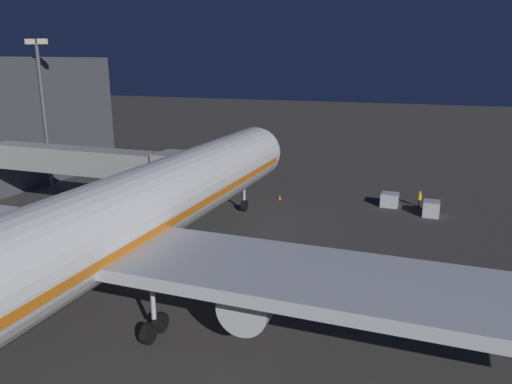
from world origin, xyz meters
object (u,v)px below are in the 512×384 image
at_px(apron_floodlight_mast, 43,105).
at_px(baggage_container_mid_row, 390,200).
at_px(jet_bridge, 101,163).
at_px(baggage_container_spare, 431,209).
at_px(airliner_at_gate, 81,241).
at_px(traffic_cone_nose_starboard, 244,194).
at_px(traffic_cone_nose_port, 280,197).
at_px(ground_crew_near_nose_gear, 419,198).

bearing_deg(apron_floodlight_mast, baggage_container_mid_row, -169.77).
xyz_separation_m(jet_bridge, apron_floodlight_mast, (13.09, -6.98, 4.68)).
height_order(jet_bridge, baggage_container_spare, jet_bridge).
relative_size(airliner_at_gate, jet_bridge, 2.74).
distance_m(jet_bridge, baggage_container_spare, 33.64).
distance_m(jet_bridge, traffic_cone_nose_starboard, 17.03).
relative_size(apron_floodlight_mast, baggage_container_mid_row, 9.62).
height_order(apron_floodlight_mast, traffic_cone_nose_starboard, apron_floodlight_mast).
xyz_separation_m(apron_floodlight_mast, traffic_cone_nose_port, (-27.70, -5.54, -10.08)).
xyz_separation_m(jet_bridge, traffic_cone_nose_starboard, (-10.21, -12.52, -5.41)).
height_order(airliner_at_gate, jet_bridge, airliner_at_gate).
bearing_deg(airliner_at_gate, ground_crew_near_nose_gear, -117.72).
relative_size(baggage_container_mid_row, baggage_container_spare, 1.01).
distance_m(airliner_at_gate, traffic_cone_nose_port, 31.09).
distance_m(apron_floodlight_mast, traffic_cone_nose_starboard, 25.99).
xyz_separation_m(jet_bridge, ground_crew_near_nose_gear, (-29.76, -14.98, -4.70)).
xyz_separation_m(airliner_at_gate, traffic_cone_nose_starboard, (2.20, -30.55, -5.30)).
bearing_deg(baggage_container_mid_row, apron_floodlight_mast, 10.23).
distance_m(apron_floodlight_mast, baggage_container_spare, 45.43).
bearing_deg(traffic_cone_nose_port, jet_bridge, 40.59).
bearing_deg(traffic_cone_nose_port, ground_crew_near_nose_gear, -170.78).
xyz_separation_m(airliner_at_gate, apron_floodlight_mast, (25.50, -25.01, 4.78)).
relative_size(baggage_container_spare, ground_crew_near_nose_gear, 1.03).
height_order(baggage_container_mid_row, ground_crew_near_nose_gear, ground_crew_near_nose_gear).
bearing_deg(traffic_cone_nose_port, traffic_cone_nose_starboard, 0.00).
height_order(jet_bridge, ground_crew_near_nose_gear, jet_bridge).
xyz_separation_m(baggage_container_mid_row, baggage_container_spare, (-4.33, 2.12, 0.06)).
distance_m(jet_bridge, ground_crew_near_nose_gear, 33.64).
bearing_deg(baggage_container_spare, traffic_cone_nose_starboard, -1.32).
bearing_deg(jet_bridge, baggage_container_spare, -158.80).
relative_size(apron_floodlight_mast, traffic_cone_nose_starboard, 32.44).
bearing_deg(baggage_container_mid_row, jet_bridge, 27.94).
height_order(ground_crew_near_nose_gear, traffic_cone_nose_port, ground_crew_near_nose_gear).
distance_m(baggage_container_spare, traffic_cone_nose_starboard, 20.83).
height_order(airliner_at_gate, baggage_container_mid_row, airliner_at_gate).
relative_size(apron_floodlight_mast, baggage_container_spare, 9.74).
bearing_deg(traffic_cone_nose_port, baggage_container_spare, 178.32).
xyz_separation_m(baggage_container_spare, traffic_cone_nose_starboard, (20.82, -0.48, -0.51)).
height_order(baggage_container_mid_row, traffic_cone_nose_starboard, baggage_container_mid_row).
bearing_deg(baggage_container_spare, ground_crew_near_nose_gear, -66.57).
bearing_deg(airliner_at_gate, baggage_container_mid_row, -113.93).
relative_size(airliner_at_gate, apron_floodlight_mast, 3.57).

